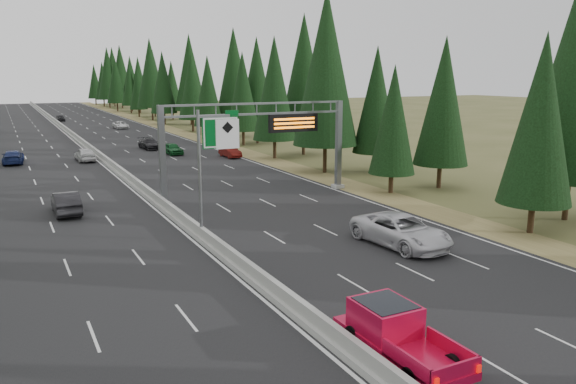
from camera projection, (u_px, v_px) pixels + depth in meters
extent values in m
cube|color=black|center=(81.00, 144.00, 82.60)|extent=(32.00, 260.00, 0.08)
cube|color=olive|center=(197.00, 138.00, 90.57)|extent=(3.60, 260.00, 0.06)
cube|color=gray|center=(81.00, 143.00, 82.56)|extent=(0.70, 260.00, 0.30)
cube|color=gray|center=(81.00, 140.00, 82.48)|extent=(0.30, 260.00, 0.60)
cube|color=slate|center=(162.00, 157.00, 42.79)|extent=(0.45, 0.45, 7.80)
cube|color=gray|center=(165.00, 204.00, 43.56)|extent=(0.90, 0.90, 0.30)
cube|color=slate|center=(338.00, 145.00, 49.88)|extent=(0.45, 0.45, 7.80)
cube|color=gray|center=(338.00, 186.00, 50.65)|extent=(0.90, 0.90, 0.30)
cube|color=slate|center=(257.00, 104.00, 45.55)|extent=(15.85, 0.35, 0.16)
cube|color=slate|center=(257.00, 114.00, 45.72)|extent=(15.85, 0.35, 0.16)
cube|color=#054C19|center=(220.00, 132.00, 44.31)|extent=(3.00, 0.10, 2.50)
cube|color=silver|center=(221.00, 133.00, 44.26)|extent=(2.85, 0.02, 2.35)
cube|color=#054C19|center=(232.00, 113.00, 44.45)|extent=(1.10, 0.10, 0.45)
cube|color=black|center=(293.00, 123.00, 47.07)|extent=(4.50, 0.40, 1.50)
cube|color=orange|center=(295.00, 119.00, 46.81)|extent=(3.80, 0.02, 0.18)
cube|color=orange|center=(295.00, 123.00, 46.88)|extent=(3.80, 0.02, 0.18)
cube|color=orange|center=(295.00, 127.00, 46.95)|extent=(3.80, 0.02, 0.18)
cylinder|color=slate|center=(200.00, 177.00, 33.91)|extent=(0.20, 0.20, 8.00)
cube|color=gray|center=(202.00, 238.00, 34.71)|extent=(0.50, 0.50, 0.20)
cube|color=slate|center=(214.00, 116.00, 33.61)|extent=(2.00, 0.15, 0.15)
cube|color=silver|center=(228.00, 134.00, 34.09)|extent=(1.50, 0.06, 1.80)
cylinder|color=black|center=(531.00, 218.00, 36.24)|extent=(0.40, 0.40, 2.04)
cone|color=black|center=(540.00, 119.00, 34.92)|extent=(4.59, 4.59, 10.71)
cylinder|color=black|center=(566.00, 199.00, 39.62)|extent=(0.40, 0.40, 3.00)
cylinder|color=black|center=(391.00, 183.00, 48.53)|extent=(0.40, 0.40, 1.76)
cone|color=black|center=(393.00, 120.00, 47.40)|extent=(3.96, 3.96, 9.24)
cylinder|color=black|center=(439.00, 176.00, 50.86)|extent=(0.40, 0.40, 2.16)
cone|color=black|center=(443.00, 101.00, 49.47)|extent=(4.86, 4.86, 11.33)
cylinder|color=black|center=(325.00, 159.00, 58.42)|extent=(0.40, 0.40, 2.97)
cone|color=black|center=(326.00, 68.00, 56.50)|extent=(6.69, 6.69, 15.60)
cylinder|color=black|center=(374.00, 162.00, 59.06)|extent=(0.40, 0.40, 2.09)
cone|color=black|center=(376.00, 100.00, 57.71)|extent=(4.70, 4.70, 10.96)
cylinder|color=black|center=(275.00, 149.00, 68.38)|extent=(0.40, 0.40, 2.34)
cone|color=black|center=(274.00, 88.00, 66.87)|extent=(5.28, 5.28, 12.31)
cylinder|color=black|center=(303.00, 144.00, 71.90)|extent=(0.40, 0.40, 2.81)
cone|color=black|center=(304.00, 74.00, 70.08)|extent=(6.32, 6.32, 14.76)
cylinder|color=black|center=(243.00, 138.00, 81.47)|extent=(0.40, 0.40, 2.13)
cone|color=black|center=(243.00, 91.00, 80.10)|extent=(4.80, 4.80, 11.20)
cylinder|color=black|center=(257.00, 135.00, 83.83)|extent=(0.40, 0.40, 2.48)
cone|color=black|center=(257.00, 82.00, 82.23)|extent=(5.59, 5.59, 13.05)
cylinder|color=black|center=(209.00, 132.00, 89.50)|extent=(0.40, 0.40, 2.08)
cone|color=black|center=(208.00, 91.00, 88.16)|extent=(4.68, 4.68, 10.92)
cylinder|color=black|center=(235.00, 128.00, 92.72)|extent=(0.40, 0.40, 2.81)
cone|color=black|center=(234.00, 74.00, 90.91)|extent=(6.32, 6.32, 14.74)
cylinder|color=black|center=(193.00, 125.00, 100.78)|extent=(0.40, 0.40, 2.22)
cone|color=black|center=(192.00, 86.00, 99.34)|extent=(4.99, 4.99, 11.64)
cylinder|color=black|center=(209.00, 123.00, 106.02)|extent=(0.40, 0.40, 2.14)
cone|color=black|center=(208.00, 87.00, 104.64)|extent=(4.82, 4.82, 11.26)
cylinder|color=black|center=(165.00, 119.00, 114.61)|extent=(0.40, 0.40, 2.35)
cone|color=black|center=(163.00, 82.00, 113.09)|extent=(5.30, 5.30, 12.36)
cylinder|color=black|center=(191.00, 118.00, 114.09)|extent=(0.40, 0.40, 2.89)
cone|color=black|center=(190.00, 72.00, 112.23)|extent=(6.50, 6.50, 15.16)
cylinder|color=black|center=(153.00, 114.00, 125.37)|extent=(0.40, 0.40, 2.87)
cone|color=black|center=(151.00, 73.00, 123.52)|extent=(6.45, 6.45, 15.06)
cylinder|color=black|center=(173.00, 115.00, 127.24)|extent=(0.40, 0.40, 2.11)
cone|color=black|center=(172.00, 85.00, 125.88)|extent=(4.74, 4.74, 11.05)
cylinder|color=black|center=(139.00, 113.00, 134.36)|extent=(0.40, 0.40, 1.88)
cone|color=black|center=(138.00, 88.00, 133.15)|extent=(4.22, 4.22, 9.84)
cylinder|color=black|center=(155.00, 111.00, 135.99)|extent=(0.40, 0.40, 2.54)
cone|color=black|center=(154.00, 78.00, 134.35)|extent=(5.71, 5.71, 13.32)
cylinder|color=black|center=(131.00, 109.00, 147.59)|extent=(0.40, 0.40, 2.07)
cone|color=black|center=(130.00, 84.00, 146.26)|extent=(4.66, 4.66, 10.87)
cylinder|color=black|center=(140.00, 109.00, 147.92)|extent=(0.40, 0.40, 2.34)
cone|color=black|center=(139.00, 80.00, 146.41)|extent=(5.27, 5.27, 12.30)
cylinder|color=black|center=(118.00, 107.00, 154.60)|extent=(0.40, 0.40, 2.34)
cone|color=black|center=(116.00, 80.00, 153.09)|extent=(5.27, 5.27, 12.31)
cylinder|color=black|center=(132.00, 107.00, 156.44)|extent=(0.40, 0.40, 2.42)
cone|color=black|center=(131.00, 79.00, 154.87)|extent=(5.46, 5.46, 12.73)
cylinder|color=black|center=(110.00, 103.00, 169.05)|extent=(0.40, 0.40, 2.90)
cone|color=black|center=(108.00, 73.00, 167.18)|extent=(6.51, 6.51, 15.20)
cylinder|color=black|center=(122.00, 103.00, 169.41)|extent=(0.40, 0.40, 2.99)
cone|color=black|center=(121.00, 72.00, 167.48)|extent=(6.74, 6.74, 15.72)
cylinder|color=black|center=(104.00, 103.00, 177.32)|extent=(0.40, 0.40, 2.23)
cone|color=black|center=(103.00, 81.00, 175.88)|extent=(5.03, 5.03, 11.73)
cylinder|color=black|center=(115.00, 102.00, 179.61)|extent=(0.40, 0.40, 2.98)
cone|color=black|center=(113.00, 72.00, 177.69)|extent=(6.70, 6.70, 15.63)
cylinder|color=black|center=(96.00, 102.00, 187.92)|extent=(0.40, 0.40, 2.13)
cone|color=black|center=(95.00, 81.00, 186.55)|extent=(4.80, 4.80, 11.20)
cylinder|color=black|center=(113.00, 101.00, 190.99)|extent=(0.40, 0.40, 2.18)
cone|color=black|center=(112.00, 81.00, 189.59)|extent=(4.91, 4.91, 11.45)
imported|color=silver|center=(401.00, 231.00, 33.44)|extent=(3.63, 6.92, 1.86)
cylinder|color=black|center=(412.00, 379.00, 18.17)|extent=(0.31, 0.82, 0.82)
cylinder|color=black|center=(453.00, 366.00, 18.95)|extent=(0.31, 0.82, 0.82)
cylinder|color=black|center=(354.00, 336.00, 21.12)|extent=(0.31, 0.82, 0.82)
cylinder|color=black|center=(391.00, 327.00, 21.90)|extent=(0.31, 0.82, 0.82)
cube|color=#BD0B33|center=(400.00, 346.00, 20.05)|extent=(2.06, 5.75, 0.31)
cube|color=#BD0B33|center=(385.00, 317.00, 20.71)|extent=(1.95, 2.26, 1.13)
cube|color=black|center=(385.00, 309.00, 20.64)|extent=(1.75, 1.95, 0.57)
cube|color=#BD0B33|center=(406.00, 362.00, 18.20)|extent=(0.10, 2.47, 0.62)
cube|color=#BD0B33|center=(452.00, 349.00, 19.07)|extent=(0.10, 2.47, 0.62)
cube|color=#BD0B33|center=(456.00, 372.00, 17.56)|extent=(2.06, 0.10, 0.62)
imported|color=#125221|center=(172.00, 149.00, 71.61)|extent=(2.16, 4.46, 1.47)
imported|color=#60110D|center=(230.00, 152.00, 69.06)|extent=(1.60, 4.25, 1.39)
imported|color=black|center=(149.00, 144.00, 76.71)|extent=(2.41, 5.15, 1.45)
imported|color=white|center=(120.00, 125.00, 105.52)|extent=(2.49, 4.94, 1.34)
imported|color=black|center=(60.00, 118.00, 122.02)|extent=(1.69, 4.11, 1.39)
imported|color=black|center=(66.00, 203.00, 41.17)|extent=(1.76, 5.00, 1.65)
imported|color=navy|center=(13.00, 157.00, 64.19)|extent=(2.53, 5.46, 1.54)
imported|color=#BCBCBC|center=(85.00, 154.00, 65.99)|extent=(2.13, 4.80, 1.60)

